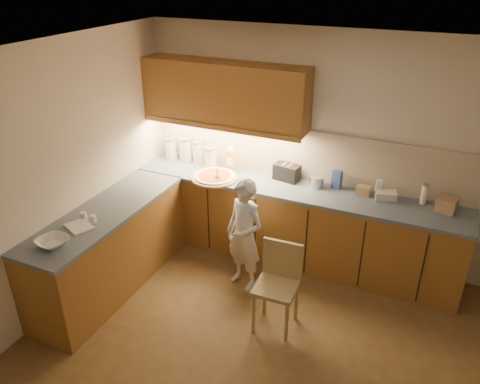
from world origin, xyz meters
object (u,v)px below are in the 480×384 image
(child, at_px, (244,235))
(oil_jug, at_px, (231,160))
(toaster, at_px, (287,172))
(wooden_chair, at_px, (278,279))
(pizza_on_board, at_px, (215,177))

(child, distance_m, oil_jug, 1.11)
(child, height_order, oil_jug, child)
(toaster, bearing_deg, child, -89.61)
(wooden_chair, distance_m, toaster, 1.42)
(pizza_on_board, xyz_separation_m, child, (0.62, -0.55, -0.32))
(wooden_chair, relative_size, oil_jug, 2.92)
(wooden_chair, relative_size, toaster, 2.74)
(pizza_on_board, height_order, oil_jug, oil_jug)
(pizza_on_board, height_order, child, child)
(child, height_order, wooden_chair, child)
(wooden_chair, xyz_separation_m, oil_jug, (-1.08, 1.25, 0.56))
(pizza_on_board, bearing_deg, child, -41.67)
(oil_jug, distance_m, toaster, 0.70)
(wooden_chair, bearing_deg, pizza_on_board, 138.11)
(pizza_on_board, distance_m, child, 0.89)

